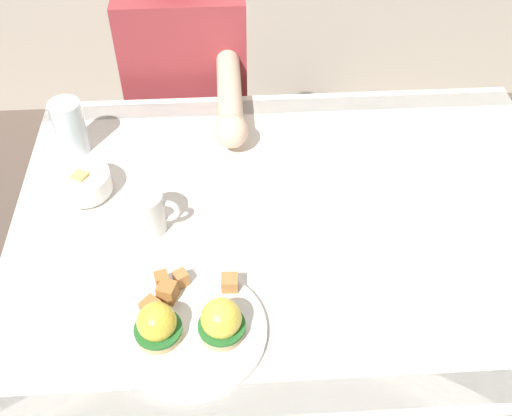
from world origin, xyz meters
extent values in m
plane|color=brown|center=(0.00, 0.00, 0.00)|extent=(6.00, 6.00, 0.00)
cube|color=white|center=(0.00, 0.00, 0.73)|extent=(1.20, 0.90, 0.03)
cube|color=#4C6BB7|center=(0.00, -0.40, 0.74)|extent=(1.20, 0.06, 0.00)
cube|color=#4C6BB7|center=(0.00, 0.40, 0.74)|extent=(1.20, 0.06, 0.00)
cube|color=brown|center=(-0.55, 0.40, 0.36)|extent=(0.06, 0.06, 0.71)
cube|color=brown|center=(0.55, 0.40, 0.36)|extent=(0.06, 0.06, 0.71)
cylinder|color=white|center=(-0.22, -0.27, 0.75)|extent=(0.27, 0.27, 0.01)
cylinder|color=tan|center=(-0.27, -0.28, 0.76)|extent=(0.08, 0.08, 0.02)
cylinder|color=#286B2D|center=(-0.27, -0.28, 0.78)|extent=(0.08, 0.08, 0.01)
sphere|color=yellow|center=(-0.27, -0.28, 0.80)|extent=(0.07, 0.07, 0.07)
cylinder|color=tan|center=(-0.16, -0.28, 0.76)|extent=(0.08, 0.08, 0.02)
cylinder|color=#286B2D|center=(-0.16, -0.28, 0.78)|extent=(0.08, 0.08, 0.01)
sphere|color=yellow|center=(-0.16, -0.28, 0.80)|extent=(0.07, 0.07, 0.07)
cube|color=#AD7038|center=(-0.26, -0.20, 0.77)|extent=(0.04, 0.04, 0.04)
cube|color=#AD7038|center=(-0.29, -0.22, 0.77)|extent=(0.04, 0.04, 0.03)
cube|color=#AD7038|center=(-0.27, -0.17, 0.77)|extent=(0.03, 0.03, 0.04)
cube|color=#B77A42|center=(-0.24, -0.16, 0.77)|extent=(0.03, 0.03, 0.03)
cube|color=#B77A42|center=(-0.15, -0.18, 0.77)|extent=(0.03, 0.03, 0.03)
cylinder|color=white|center=(-0.45, 0.11, 0.74)|extent=(0.10, 0.10, 0.01)
cylinder|color=white|center=(-0.45, 0.11, 0.77)|extent=(0.12, 0.12, 0.04)
cube|color=#F4DB66|center=(-0.45, 0.09, 0.78)|extent=(0.03, 0.03, 0.03)
cube|color=#EA6B70|center=(-0.45, 0.10, 0.78)|extent=(0.03, 0.03, 0.02)
cube|color=#F4DB66|center=(-0.46, 0.10, 0.79)|extent=(0.04, 0.04, 0.03)
cube|color=#EA6B70|center=(-0.47, 0.12, 0.77)|extent=(0.04, 0.04, 0.03)
cylinder|color=white|center=(-0.31, -0.01, 0.79)|extent=(0.08, 0.08, 0.09)
cylinder|color=black|center=(-0.31, -0.01, 0.83)|extent=(0.07, 0.07, 0.01)
torus|color=white|center=(-0.27, -0.01, 0.79)|extent=(0.06, 0.01, 0.06)
cylinder|color=silver|center=(-0.50, 0.26, 0.81)|extent=(0.07, 0.07, 0.13)
cylinder|color=silver|center=(-0.50, 0.26, 0.79)|extent=(0.06, 0.06, 0.09)
cylinder|color=#33333D|center=(-0.34, 0.53, 0.23)|extent=(0.11, 0.11, 0.45)
cylinder|color=#33333D|center=(-0.16, 0.53, 0.23)|extent=(0.11, 0.11, 0.45)
cube|color=#993338|center=(-0.25, 0.63, 0.70)|extent=(0.34, 0.20, 0.50)
cylinder|color=beige|center=(-0.13, 0.38, 0.80)|extent=(0.06, 0.30, 0.06)
sphere|color=beige|center=(-0.13, 0.23, 0.80)|extent=(0.08, 0.08, 0.08)
camera|label=1|loc=(-0.14, -0.87, 1.67)|focal=42.67mm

